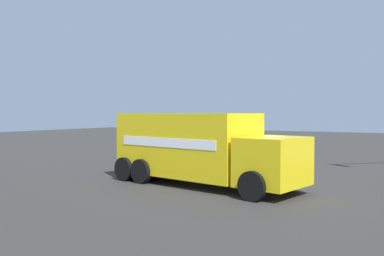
% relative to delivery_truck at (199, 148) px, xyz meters
% --- Properties ---
extents(ground_plane, '(100.00, 100.00, 0.00)m').
position_rel_delivery_truck_xyz_m(ground_plane, '(-1.68, -1.37, -1.50)').
color(ground_plane, '#33302D').
extents(delivery_truck, '(8.28, 4.15, 2.87)m').
position_rel_delivery_truck_xyz_m(delivery_truck, '(0.00, 0.00, 0.00)').
color(delivery_truck, yellow).
rests_on(delivery_truck, ground).
extents(pickup_tan, '(2.62, 5.35, 1.38)m').
position_rel_delivery_truck_xyz_m(pickup_tan, '(6.48, -7.27, -0.77)').
color(pickup_tan, tan).
rests_on(pickup_tan, ground).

